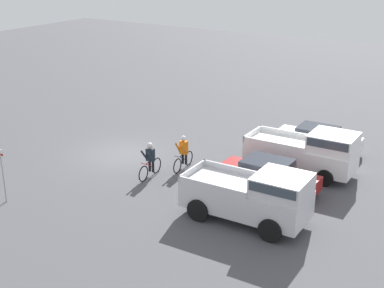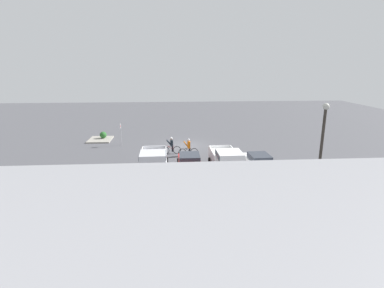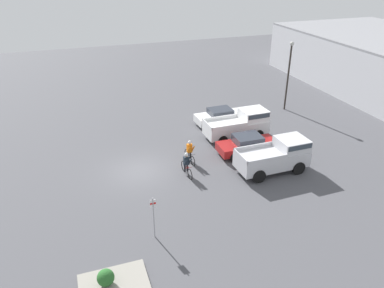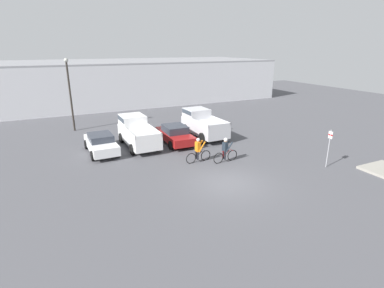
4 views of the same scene
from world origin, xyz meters
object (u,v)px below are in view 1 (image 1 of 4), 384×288
cyclist_0 (150,160)px  sedan_1 (267,176)px  pickup_truck_0 (309,151)px  pickup_truck_1 (254,195)px  fire_lane_sign (2,169)px  cyclist_1 (183,152)px  sedan_0 (317,140)px

cyclist_0 → sedan_1: bearing=105.5°
pickup_truck_0 → pickup_truck_1: size_ratio=1.04×
sedan_1 → fire_lane_sign: (6.72, -8.65, 0.75)m
pickup_truck_0 → cyclist_1: bearing=-63.1°
sedan_0 → cyclist_1: cyclist_1 is taller
cyclist_0 → cyclist_1: bearing=154.7°
sedan_1 → pickup_truck_0: bearing=164.0°
sedan_1 → pickup_truck_1: 2.92m
cyclist_0 → sedan_0: bearing=142.7°
pickup_truck_0 → pickup_truck_1: bearing=-0.4°
sedan_0 → cyclist_1: bearing=-40.3°
pickup_truck_1 → sedan_1: bearing=-164.7°
cyclist_0 → fire_lane_sign: (5.29, -3.50, 0.63)m
pickup_truck_1 → fire_lane_sign: size_ratio=2.00×
cyclist_1 → cyclist_0: bearing=-25.3°
pickup_truck_1 → fire_lane_sign: bearing=-67.3°
cyclist_1 → sedan_0: bearing=139.7°
cyclist_0 → cyclist_1: (-1.60, 0.76, -0.02)m
pickup_truck_0 → sedan_1: (2.81, -0.80, -0.38)m
pickup_truck_1 → cyclist_0: 6.08m
sedan_0 → sedan_1: bearing=-2.1°
pickup_truck_0 → pickup_truck_1: 5.60m
pickup_truck_1 → cyclist_0: bearing=-103.0°
sedan_0 → cyclist_0: cyclist_0 is taller
cyclist_0 → fire_lane_sign: 6.37m
sedan_1 → cyclist_0: size_ratio=2.36×
pickup_truck_0 → cyclist_1: (2.63, -5.20, -0.28)m
sedan_0 → cyclist_1: 7.11m
cyclist_1 → fire_lane_sign: bearing=-31.7°
sedan_0 → pickup_truck_0: (2.79, 0.60, 0.39)m
pickup_truck_1 → cyclist_0: pickup_truck_1 is taller
sedan_1 → fire_lane_sign: bearing=-52.1°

